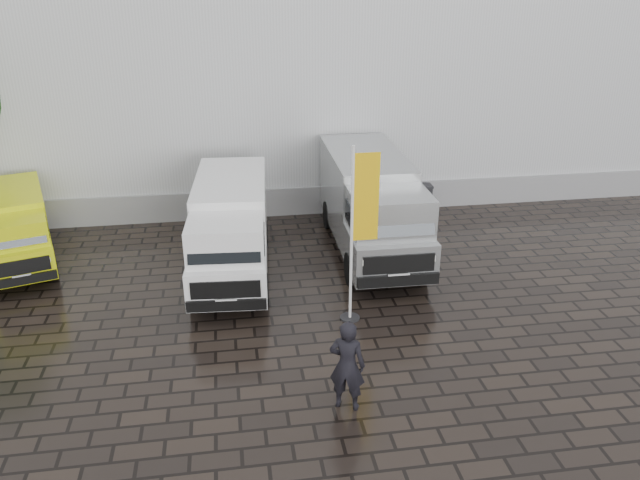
# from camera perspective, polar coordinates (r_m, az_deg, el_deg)

# --- Properties ---
(ground) EXTENTS (120.00, 120.00, 0.00)m
(ground) POSITION_cam_1_polar(r_m,az_deg,el_deg) (15.45, 2.84, -8.17)
(ground) COLOR black
(ground) RESTS_ON ground
(exhibition_hall) EXTENTS (44.00, 16.00, 12.00)m
(exhibition_hall) POSITION_cam_1_polar(r_m,az_deg,el_deg) (29.31, 0.58, 19.47)
(exhibition_hall) COLOR silver
(exhibition_hall) RESTS_ON ground
(hall_plinth) EXTENTS (44.00, 0.15, 1.00)m
(hall_plinth) POSITION_cam_1_polar(r_m,az_deg,el_deg) (22.66, 3.84, 3.89)
(hall_plinth) COLOR gray
(hall_plinth) RESTS_ON ground
(van_yellow) EXTENTS (3.05, 4.92, 2.12)m
(van_yellow) POSITION_cam_1_polar(r_m,az_deg,el_deg) (20.31, -26.08, 0.74)
(van_yellow) COLOR #D7E10B
(van_yellow) RESTS_ON ground
(van_white) EXTENTS (2.41, 6.10, 2.59)m
(van_white) POSITION_cam_1_polar(r_m,az_deg,el_deg) (17.83, -8.15, 0.82)
(van_white) COLOR white
(van_white) RESTS_ON ground
(van_silver) EXTENTS (2.30, 6.69, 2.89)m
(van_silver) POSITION_cam_1_polar(r_m,az_deg,el_deg) (19.07, 4.71, 3.02)
(van_silver) COLOR #A5A9AA
(van_silver) RESTS_ON ground
(flagpole) EXTENTS (0.88, 0.50, 4.48)m
(flagpole) POSITION_cam_1_polar(r_m,az_deg,el_deg) (14.83, 3.61, 1.11)
(flagpole) COLOR black
(flagpole) RESTS_ON ground
(wheelie_bin) EXTENTS (0.67, 0.67, 1.03)m
(wheelie_bin) POSITION_cam_1_polar(r_m,az_deg,el_deg) (22.77, 9.33, 3.77)
(wheelie_bin) COLOR black
(wheelie_bin) RESTS_ON ground
(person_front) EXTENTS (0.85, 0.72, 1.98)m
(person_front) POSITION_cam_1_polar(r_m,az_deg,el_deg) (12.47, 2.50, -11.37)
(person_front) COLOR black
(person_front) RESTS_ON ground
(person_tent) EXTENTS (1.12, 1.09, 1.82)m
(person_tent) POSITION_cam_1_polar(r_m,az_deg,el_deg) (16.15, -9.64, -3.31)
(person_tent) COLOR black
(person_tent) RESTS_ON ground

